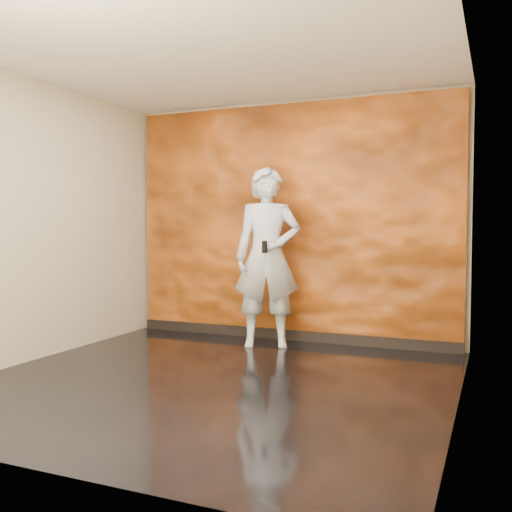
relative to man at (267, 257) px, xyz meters
name	(u,v)px	position (x,y,z in m)	size (l,w,h in m)	color
room	(212,219)	(0.10, -1.51, 0.41)	(4.02, 4.02, 2.81)	black
feature_wall	(290,222)	(0.10, 0.45, 0.39)	(3.90, 0.06, 2.75)	orange
baseboard	(288,335)	(0.10, 0.41, -0.93)	(3.90, 0.04, 0.12)	black
man	(267,257)	(0.00, 0.00, 0.00)	(0.72, 0.48, 1.99)	#949AA3
phone	(265,247)	(0.07, -0.26, 0.12)	(0.07, 0.01, 0.13)	black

